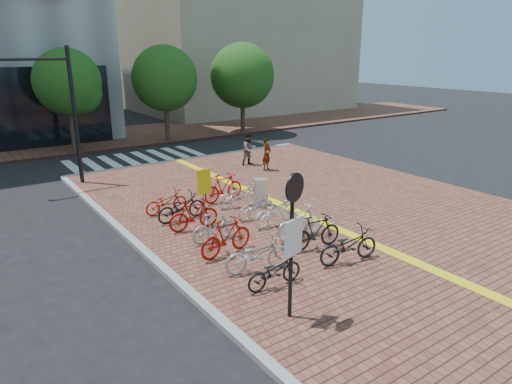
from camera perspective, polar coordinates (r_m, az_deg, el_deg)
ground at (r=14.84m, az=3.32°, el=-6.26°), size 120.00×120.00×0.00m
sidewalk at (r=14.06m, az=26.43°, el=-9.22°), size 14.00×34.00×0.15m
tactile_strip at (r=13.22m, az=24.32°, el=-10.22°), size 0.40×34.00×0.01m
kerb_west at (r=9.27m, az=2.93°, el=-21.79°), size 0.25×34.00×0.15m
kerb_north at (r=26.05m, az=-7.88°, el=4.15°), size 14.00×0.25×0.15m
far_sidewalk at (r=33.27m, az=-19.75°, el=6.15°), size 70.00×8.00×0.15m
building_beige at (r=50.29m, az=-3.33°, el=20.77°), size 20.00×18.00×18.00m
crosswalk at (r=26.88m, az=-14.60°, el=4.01°), size 7.50×4.00×0.01m
street_trees at (r=31.23m, az=-9.51°, el=13.71°), size 16.20×4.60×6.35m
bike_0 at (r=11.71m, az=2.32°, el=-9.88°), size 1.63×0.58×0.85m
bike_1 at (r=12.45m, az=0.16°, el=-7.80°), size 1.96×1.02×0.98m
bike_2 at (r=13.41m, az=-3.74°, el=-5.62°), size 1.91×0.79×1.12m
bike_3 at (r=14.40m, az=-5.24°, el=-4.38°), size 1.58×0.47×0.94m
bike_4 at (r=15.37m, az=-7.80°, el=-2.82°), size 1.79×0.62×1.06m
bike_5 at (r=16.30m, az=-9.34°, el=-1.86°), size 1.90×0.79×0.98m
bike_6 at (r=17.12m, az=-11.15°, el=-1.21°), size 1.68×0.65×0.87m
bike_7 at (r=13.22m, az=11.50°, el=-6.56°), size 2.00×0.96×1.01m
bike_8 at (r=13.91m, az=7.48°, el=-4.98°), size 1.82×0.71×1.07m
bike_9 at (r=14.60m, az=5.46°, el=-3.74°), size 1.85×0.57×1.10m
bike_10 at (r=15.69m, az=2.43°, el=-2.39°), size 1.92×0.85×0.98m
bike_11 at (r=16.32m, az=0.01°, el=-1.81°), size 1.68×0.74×0.86m
bike_12 at (r=17.48m, az=-2.12°, el=-0.37°), size 1.86×0.82×0.95m
bike_13 at (r=18.15m, az=-4.11°, el=0.56°), size 1.92×0.76×1.12m
pedestrian_a at (r=22.83m, az=1.35°, el=4.75°), size 0.71×0.61×1.64m
pedestrian_b at (r=23.93m, az=-0.85°, el=5.38°), size 0.82×0.65×1.67m
utility_box at (r=17.52m, az=0.56°, el=-0.06°), size 0.58×0.49×1.09m
yellow_sign at (r=15.47m, az=-6.54°, el=0.67°), size 0.54×0.15×1.98m
notice_sign at (r=9.76m, az=4.63°, el=-4.67°), size 0.61×0.23×3.38m
traffic_light_pole at (r=21.38m, az=-25.68°, el=11.22°), size 3.21×1.24×5.98m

